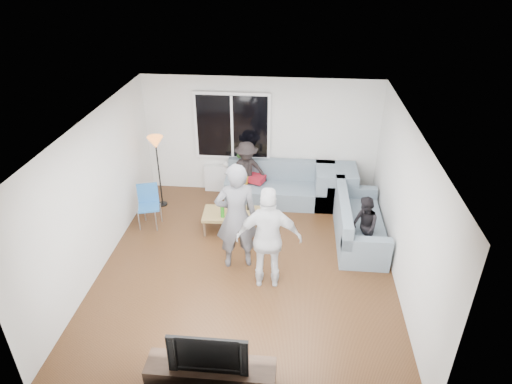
# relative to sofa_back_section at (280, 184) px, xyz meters

# --- Properties ---
(floor) EXTENTS (5.00, 5.50, 0.04)m
(floor) POSITION_rel_sofa_back_section_xyz_m (-0.47, -2.27, -0.45)
(floor) COLOR #56351C
(floor) RESTS_ON ground
(ceiling) EXTENTS (5.00, 5.50, 0.04)m
(ceiling) POSITION_rel_sofa_back_section_xyz_m (-0.47, -2.27, 2.20)
(ceiling) COLOR white
(ceiling) RESTS_ON ground
(wall_back) EXTENTS (5.00, 0.04, 2.60)m
(wall_back) POSITION_rel_sofa_back_section_xyz_m (-0.47, 0.50, 0.88)
(wall_back) COLOR silver
(wall_back) RESTS_ON ground
(wall_front) EXTENTS (5.00, 0.04, 2.60)m
(wall_front) POSITION_rel_sofa_back_section_xyz_m (-0.47, -5.04, 0.88)
(wall_front) COLOR silver
(wall_front) RESTS_ON ground
(wall_left) EXTENTS (0.04, 5.50, 2.60)m
(wall_left) POSITION_rel_sofa_back_section_xyz_m (-2.99, -2.27, 0.88)
(wall_left) COLOR silver
(wall_left) RESTS_ON ground
(wall_right) EXTENTS (0.04, 5.50, 2.60)m
(wall_right) POSITION_rel_sofa_back_section_xyz_m (2.05, -2.27, 0.88)
(wall_right) COLOR silver
(wall_right) RESTS_ON ground
(window_frame) EXTENTS (1.62, 0.06, 1.47)m
(window_frame) POSITION_rel_sofa_back_section_xyz_m (-1.07, 0.42, 1.12)
(window_frame) COLOR white
(window_frame) RESTS_ON wall_back
(window_glass) EXTENTS (1.50, 0.02, 1.35)m
(window_glass) POSITION_rel_sofa_back_section_xyz_m (-1.07, 0.38, 1.12)
(window_glass) COLOR black
(window_glass) RESTS_ON window_frame
(window_mullion) EXTENTS (0.05, 0.03, 1.35)m
(window_mullion) POSITION_rel_sofa_back_section_xyz_m (-1.07, 0.37, 1.12)
(window_mullion) COLOR white
(window_mullion) RESTS_ON window_frame
(radiator) EXTENTS (1.30, 0.12, 0.62)m
(radiator) POSITION_rel_sofa_back_section_xyz_m (-1.07, 0.38, -0.11)
(radiator) COLOR silver
(radiator) RESTS_ON floor
(potted_plant) EXTENTS (0.25, 0.22, 0.40)m
(potted_plant) POSITION_rel_sofa_back_section_xyz_m (-0.92, 0.35, 0.39)
(potted_plant) COLOR #326026
(potted_plant) RESTS_ON radiator
(vase) EXTENTS (0.17, 0.17, 0.16)m
(vase) POSITION_rel_sofa_back_section_xyz_m (-1.22, 0.35, 0.27)
(vase) COLOR silver
(vase) RESTS_ON radiator
(sofa_back_section) EXTENTS (2.30, 0.85, 0.85)m
(sofa_back_section) POSITION_rel_sofa_back_section_xyz_m (0.00, 0.00, 0.00)
(sofa_back_section) COLOR slate
(sofa_back_section) RESTS_ON floor
(sofa_right_section) EXTENTS (2.00, 0.85, 0.85)m
(sofa_right_section) POSITION_rel_sofa_back_section_xyz_m (1.55, -1.25, 0.00)
(sofa_right_section) COLOR slate
(sofa_right_section) RESTS_ON floor
(sofa_corner) EXTENTS (0.85, 0.85, 0.85)m
(sofa_corner) POSITION_rel_sofa_back_section_xyz_m (1.16, 0.00, 0.00)
(sofa_corner) COLOR slate
(sofa_corner) RESTS_ON floor
(cushion_yellow) EXTENTS (0.41, 0.36, 0.14)m
(cushion_yellow) POSITION_rel_sofa_back_section_xyz_m (-0.88, -0.02, 0.09)
(cushion_yellow) COLOR #C28B1C
(cushion_yellow) RESTS_ON sofa_back_section
(cushion_red) EXTENTS (0.44, 0.41, 0.13)m
(cushion_red) POSITION_rel_sofa_back_section_xyz_m (-0.53, 0.06, 0.09)
(cushion_red) COLOR maroon
(cushion_red) RESTS_ON sofa_back_section
(coffee_table) EXTENTS (1.13, 0.65, 0.40)m
(coffee_table) POSITION_rel_sofa_back_section_xyz_m (-0.88, -1.20, -0.22)
(coffee_table) COLOR olive
(coffee_table) RESTS_ON floor
(pitcher) EXTENTS (0.17, 0.17, 0.17)m
(pitcher) POSITION_rel_sofa_back_section_xyz_m (-0.84, -1.24, 0.06)
(pitcher) COLOR maroon
(pitcher) RESTS_ON coffee_table
(side_chair) EXTENTS (0.50, 0.50, 0.86)m
(side_chair) POSITION_rel_sofa_back_section_xyz_m (-2.52, -1.19, 0.01)
(side_chair) COLOR #2662A7
(side_chair) RESTS_ON floor
(floor_lamp) EXTENTS (0.32, 0.32, 1.56)m
(floor_lamp) POSITION_rel_sofa_back_section_xyz_m (-2.52, -0.36, 0.36)
(floor_lamp) COLOR orange
(floor_lamp) RESTS_ON floor
(player_left) EXTENTS (0.80, 0.63, 1.94)m
(player_left) POSITION_rel_sofa_back_section_xyz_m (-0.64, -2.22, 0.55)
(player_left) COLOR #525358
(player_left) RESTS_ON floor
(player_right) EXTENTS (1.06, 0.47, 1.78)m
(player_right) POSITION_rel_sofa_back_section_xyz_m (-0.07, -2.68, 0.47)
(player_right) COLOR silver
(player_right) RESTS_ON floor
(spectator_right) EXTENTS (0.54, 0.63, 1.13)m
(spectator_right) POSITION_rel_sofa_back_section_xyz_m (1.55, -1.69, 0.14)
(spectator_right) COLOR black
(spectator_right) RESTS_ON floor
(spectator_back) EXTENTS (0.98, 0.73, 1.36)m
(spectator_back) POSITION_rel_sofa_back_section_xyz_m (-0.73, 0.03, 0.25)
(spectator_back) COLOR black
(spectator_back) RESTS_ON floor
(tv_console) EXTENTS (1.60, 0.40, 0.44)m
(tv_console) POSITION_rel_sofa_back_section_xyz_m (-0.63, -4.77, -0.20)
(tv_console) COLOR #36251B
(tv_console) RESTS_ON floor
(television) EXTENTS (0.96, 0.13, 0.56)m
(television) POSITION_rel_sofa_back_section_xyz_m (-0.63, -4.77, 0.29)
(television) COLOR black
(television) RESTS_ON tv_console
(bottle_e) EXTENTS (0.07, 0.07, 0.19)m
(bottle_e) POSITION_rel_sofa_back_section_xyz_m (-0.57, -1.04, 0.07)
(bottle_e) COLOR black
(bottle_e) RESTS_ON coffee_table
(bottle_c) EXTENTS (0.07, 0.07, 0.21)m
(bottle_c) POSITION_rel_sofa_back_section_xyz_m (-0.87, -1.02, 0.08)
(bottle_c) COLOR black
(bottle_c) RESTS_ON coffee_table
(bottle_b) EXTENTS (0.08, 0.08, 0.25)m
(bottle_b) POSITION_rel_sofa_back_section_xyz_m (-1.03, -1.36, 0.10)
(bottle_b) COLOR #208818
(bottle_b) RESTS_ON coffee_table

